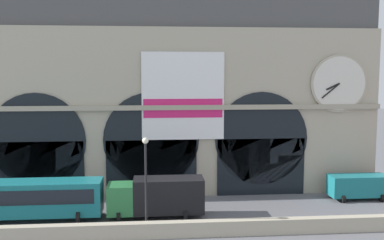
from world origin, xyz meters
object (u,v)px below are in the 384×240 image
(van_east, at_px, (358,186))
(box_truck_center, at_px, (157,196))
(bus_midwest, at_px, (29,198))
(street_lamp_quayside, at_px, (146,173))

(van_east, bearing_deg, box_truck_center, -169.45)
(bus_midwest, height_order, van_east, bus_midwest)
(van_east, distance_m, street_lamp_quayside, 20.37)
(van_east, height_order, street_lamp_quayside, street_lamp_quayside)
(van_east, bearing_deg, bus_midwest, -173.08)
(box_truck_center, bearing_deg, bus_midwest, -179.92)
(box_truck_center, height_order, street_lamp_quayside, street_lamp_quayside)
(bus_midwest, relative_size, van_east, 2.12)
(box_truck_center, bearing_deg, van_east, 10.55)
(box_truck_center, distance_m, street_lamp_quayside, 4.56)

